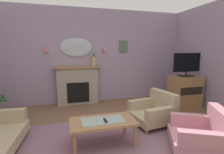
% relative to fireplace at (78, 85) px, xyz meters
% --- Properties ---
extents(wall_back, '(7.00, 0.10, 2.88)m').
position_rel_fireplace_xyz_m(wall_back, '(0.46, 0.22, 0.87)').
color(wall_back, '#9E8CA8').
rests_on(wall_back, ground).
extents(patterned_rug, '(3.20, 2.40, 0.01)m').
position_rel_fireplace_xyz_m(patterned_rug, '(0.46, -2.55, -0.56)').
color(patterned_rug, '#7F5B6B').
rests_on(patterned_rug, ground).
extents(fireplace, '(1.36, 0.36, 1.16)m').
position_rel_fireplace_xyz_m(fireplace, '(0.00, 0.00, 0.00)').
color(fireplace, gray).
rests_on(fireplace, ground).
extents(mantel_vase_right, '(0.10, 0.10, 0.43)m').
position_rel_fireplace_xyz_m(mantel_vase_right, '(0.50, -0.03, 0.81)').
color(mantel_vase_right, tan).
rests_on(mantel_vase_right, fireplace).
extents(wall_mirror, '(0.96, 0.06, 0.56)m').
position_rel_fireplace_xyz_m(wall_mirror, '(-0.00, 0.14, 1.14)').
color(wall_mirror, '#B2BCC6').
extents(wall_sconce_left, '(0.14, 0.14, 0.14)m').
position_rel_fireplace_xyz_m(wall_sconce_left, '(-0.85, 0.09, 1.09)').
color(wall_sconce_left, '#D17066').
extents(wall_sconce_right, '(0.14, 0.14, 0.14)m').
position_rel_fireplace_xyz_m(wall_sconce_right, '(0.85, 0.09, 1.09)').
color(wall_sconce_right, '#D17066').
extents(framed_picture, '(0.28, 0.03, 0.36)m').
position_rel_fireplace_xyz_m(framed_picture, '(1.50, 0.15, 1.18)').
color(framed_picture, '#4C6B56').
extents(coffee_table, '(1.10, 0.60, 0.45)m').
position_rel_fireplace_xyz_m(coffee_table, '(0.24, -2.43, -0.19)').
color(coffee_table, olive).
rests_on(coffee_table, ground).
extents(tv_remote, '(0.04, 0.16, 0.02)m').
position_rel_fireplace_xyz_m(tv_remote, '(0.27, -2.48, -0.12)').
color(tv_remote, black).
rests_on(tv_remote, coffee_table).
extents(armchair_by_coffee_table, '(0.93, 0.91, 0.71)m').
position_rel_fireplace_xyz_m(armchair_by_coffee_table, '(1.53, -1.90, -0.27)').
color(armchair_by_coffee_table, tan).
rests_on(armchair_by_coffee_table, ground).
extents(armchair_beside_couch, '(1.09, 1.08, 0.71)m').
position_rel_fireplace_xyz_m(armchair_beside_couch, '(1.75, -3.04, -0.27)').
color(armchair_beside_couch, '#B77A84').
rests_on(armchair_beside_couch, ground).
extents(tv_cabinet, '(0.80, 0.57, 0.90)m').
position_rel_fireplace_xyz_m(tv_cabinet, '(2.91, -1.13, -0.12)').
color(tv_cabinet, olive).
rests_on(tv_cabinet, ground).
extents(tv_flatscreen, '(0.84, 0.24, 0.65)m').
position_rel_fireplace_xyz_m(tv_flatscreen, '(2.91, -1.15, 0.68)').
color(tv_flatscreen, black).
rests_on(tv_flatscreen, tv_cabinet).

